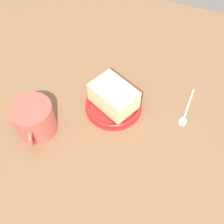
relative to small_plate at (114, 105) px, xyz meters
The scene contains 5 objects.
ground_plane 5.83cm from the small_plate, 30.41° to the right, with size 113.65×113.65×3.65cm, color brown.
small_plate is the anchor object (origin of this frame).
cake_slice 3.39cm from the small_plate, 155.82° to the left, with size 12.24×13.63×6.44cm.
tea_mug 20.25cm from the small_plate, 48.51° to the right, with size 11.51×9.60×8.52cm.
teaspoon 18.64cm from the small_plate, 104.41° to the left, with size 13.05×2.08×0.80cm.
Camera 1 is at (34.13, 17.77, 56.96)cm, focal length 42.77 mm.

